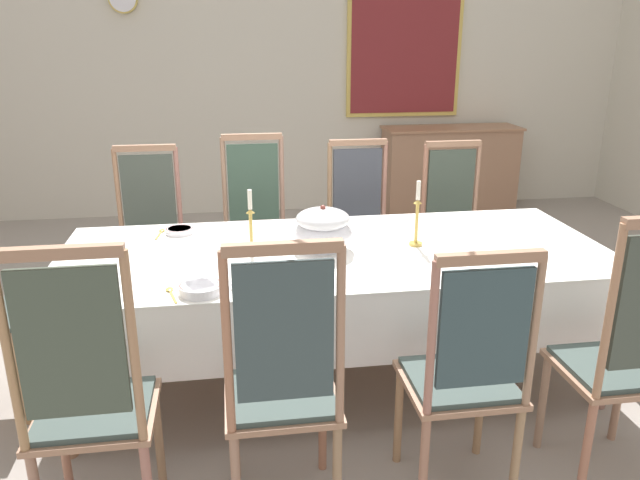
{
  "coord_description": "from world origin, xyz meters",
  "views": [
    {
      "loc": [
        -0.53,
        -3.17,
        1.85
      ],
      "look_at": [
        -0.09,
        -0.21,
        0.83
      ],
      "focal_mm": 34.58,
      "sensor_mm": 36.0,
      "label": 1
    }
  ],
  "objects_px": {
    "chair_north_a": "(150,233)",
    "spoon_secondary": "(170,291)",
    "soup_tureen": "(323,228)",
    "bowl_far_left": "(248,284)",
    "sideboard": "(449,169)",
    "bowl_near_right": "(200,288)",
    "framed_painting": "(405,43)",
    "chair_north_b": "(255,225)",
    "chair_north_c": "(360,223)",
    "candlestick_west": "(251,229)",
    "chair_south_b": "(283,382)",
    "dining_table": "(335,262)",
    "spoon_primary": "(161,232)",
    "chair_south_d": "(628,352)",
    "chair_south_a": "(88,396)",
    "chair_north_d": "(454,220)",
    "chair_south_c": "(466,372)",
    "candlestick_east": "(417,220)",
    "bowl_near_left": "(180,230)"
  },
  "relations": [
    {
      "from": "dining_table",
      "to": "candlestick_east",
      "type": "relative_size",
      "value": 8.05
    },
    {
      "from": "chair_north_a",
      "to": "bowl_near_right",
      "type": "xyz_separation_m",
      "value": [
        0.39,
        -1.46,
        0.2
      ]
    },
    {
      "from": "chair_south_b",
      "to": "bowl_near_right",
      "type": "distance_m",
      "value": 0.63
    },
    {
      "from": "chair_south_d",
      "to": "sideboard",
      "type": "bearing_deg",
      "value": 79.55
    },
    {
      "from": "chair_south_d",
      "to": "framed_painting",
      "type": "relative_size",
      "value": 0.82
    },
    {
      "from": "bowl_near_right",
      "to": "framed_painting",
      "type": "xyz_separation_m",
      "value": [
        2.01,
        3.96,
        0.95
      ]
    },
    {
      "from": "chair_north_d",
      "to": "candlestick_east",
      "type": "bearing_deg",
      "value": 58.82
    },
    {
      "from": "chair_south_a",
      "to": "chair_north_d",
      "type": "relative_size",
      "value": 1.08
    },
    {
      "from": "chair_north_d",
      "to": "bowl_far_left",
      "type": "distance_m",
      "value": 2.08
    },
    {
      "from": "bowl_near_right",
      "to": "chair_south_b",
      "type": "bearing_deg",
      "value": -59.17
    },
    {
      "from": "candlestick_west",
      "to": "chair_north_d",
      "type": "bearing_deg",
      "value": 33.86
    },
    {
      "from": "spoon_primary",
      "to": "dining_table",
      "type": "bearing_deg",
      "value": -17.28
    },
    {
      "from": "soup_tureen",
      "to": "bowl_far_left",
      "type": "distance_m",
      "value": 0.61
    },
    {
      "from": "soup_tureen",
      "to": "bowl_near_right",
      "type": "height_order",
      "value": "soup_tureen"
    },
    {
      "from": "candlestick_west",
      "to": "framed_painting",
      "type": "relative_size",
      "value": 0.23
    },
    {
      "from": "chair_north_a",
      "to": "chair_south_c",
      "type": "relative_size",
      "value": 1.02
    },
    {
      "from": "chair_south_c",
      "to": "spoon_secondary",
      "type": "relative_size",
      "value": 6.48
    },
    {
      "from": "chair_north_c",
      "to": "chair_north_d",
      "type": "relative_size",
      "value": 1.02
    },
    {
      "from": "chair_south_b",
      "to": "chair_north_c",
      "type": "distance_m",
      "value": 2.1
    },
    {
      "from": "framed_painting",
      "to": "candlestick_east",
      "type": "bearing_deg",
      "value": -104.46
    },
    {
      "from": "chair_north_a",
      "to": "bowl_far_left",
      "type": "bearing_deg",
      "value": 112.68
    },
    {
      "from": "chair_north_b",
      "to": "soup_tureen",
      "type": "bearing_deg",
      "value": 107.16
    },
    {
      "from": "spoon_primary",
      "to": "spoon_secondary",
      "type": "height_order",
      "value": "same"
    },
    {
      "from": "chair_north_c",
      "to": "bowl_near_right",
      "type": "distance_m",
      "value": 1.8
    },
    {
      "from": "chair_north_b",
      "to": "chair_north_c",
      "type": "bearing_deg",
      "value": 179.74
    },
    {
      "from": "chair_north_a",
      "to": "chair_north_d",
      "type": "distance_m",
      "value": 2.1
    },
    {
      "from": "spoon_secondary",
      "to": "chair_south_b",
      "type": "bearing_deg",
      "value": -65.94
    },
    {
      "from": "dining_table",
      "to": "spoon_primary",
      "type": "xyz_separation_m",
      "value": [
        -0.93,
        0.43,
        0.08
      ]
    },
    {
      "from": "spoon_secondary",
      "to": "candlestick_west",
      "type": "bearing_deg",
      "value": 34.99
    },
    {
      "from": "chair_north_d",
      "to": "bowl_far_left",
      "type": "relative_size",
      "value": 7.27
    },
    {
      "from": "bowl_near_left",
      "to": "framed_painting",
      "type": "xyz_separation_m",
      "value": [
        2.16,
        3.08,
        0.95
      ]
    },
    {
      "from": "bowl_far_left",
      "to": "spoon_secondary",
      "type": "height_order",
      "value": "bowl_far_left"
    },
    {
      "from": "chair_north_a",
      "to": "spoon_secondary",
      "type": "bearing_deg",
      "value": 100.15
    },
    {
      "from": "candlestick_east",
      "to": "bowl_near_right",
      "type": "xyz_separation_m",
      "value": [
        -1.11,
        -0.47,
        -0.12
      ]
    },
    {
      "from": "chair_south_c",
      "to": "chair_north_d",
      "type": "xyz_separation_m",
      "value": [
        0.68,
        1.97,
        0.0
      ]
    },
    {
      "from": "chair_north_c",
      "to": "sideboard",
      "type": "relative_size",
      "value": 0.8
    },
    {
      "from": "soup_tureen",
      "to": "chair_south_b",
      "type": "bearing_deg",
      "value": -107.17
    },
    {
      "from": "framed_painting",
      "to": "chair_south_b",
      "type": "bearing_deg",
      "value": -110.88
    },
    {
      "from": "chair_south_a",
      "to": "bowl_near_right",
      "type": "relative_size",
      "value": 6.46
    },
    {
      "from": "dining_table",
      "to": "chair_south_d",
      "type": "relative_size",
      "value": 2.3
    },
    {
      "from": "chair_south_a",
      "to": "spoon_secondary",
      "type": "distance_m",
      "value": 0.62
    },
    {
      "from": "chair_south_c",
      "to": "candlestick_west",
      "type": "height_order",
      "value": "chair_south_c"
    },
    {
      "from": "chair_south_d",
      "to": "chair_north_d",
      "type": "relative_size",
      "value": 1.09
    },
    {
      "from": "bowl_far_left",
      "to": "sideboard",
      "type": "bearing_deg",
      "value": 58.18
    },
    {
      "from": "dining_table",
      "to": "chair_south_d",
      "type": "xyz_separation_m",
      "value": [
        1.03,
        -0.99,
        -0.08
      ]
    },
    {
      "from": "bowl_near_right",
      "to": "framed_painting",
      "type": "relative_size",
      "value": 0.13
    },
    {
      "from": "chair_north_a",
      "to": "bowl_far_left",
      "type": "distance_m",
      "value": 1.56
    },
    {
      "from": "bowl_near_right",
      "to": "spoon_secondary",
      "type": "bearing_deg",
      "value": 168.97
    },
    {
      "from": "dining_table",
      "to": "chair_south_c",
      "type": "xyz_separation_m",
      "value": [
        0.35,
        -0.98,
        -0.11
      ]
    },
    {
      "from": "bowl_near_left",
      "to": "sideboard",
      "type": "relative_size",
      "value": 0.11
    }
  ]
}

